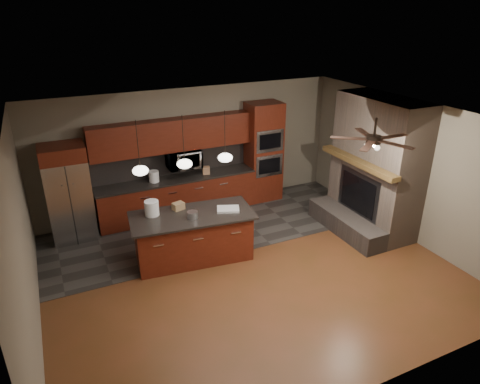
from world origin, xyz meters
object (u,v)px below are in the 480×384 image
microwave (183,159)px  counter_box (206,170)px  oven_tower (263,152)px  counter_bucket (154,176)px  paint_tray (228,209)px  cardboard_box (178,206)px  paint_can (192,215)px  refrigerator (69,193)px  white_bucket (152,208)px  kitchen_island (193,236)px

microwave → counter_box: 0.59m
oven_tower → counter_bucket: size_ratio=9.74×
paint_tray → cardboard_box: (-0.83, 0.43, 0.05)m
paint_can → refrigerator: bearing=134.7°
oven_tower → white_bucket: 3.52m
oven_tower → microwave: oven_tower is taller
oven_tower → microwave: (-1.98, 0.06, 0.11)m
counter_bucket → counter_box: 1.19m
paint_can → paint_tray: bearing=1.5°
kitchen_island → counter_box: 2.14m
oven_tower → cardboard_box: bearing=-149.3°
refrigerator → counter_box: size_ratio=11.30×
white_bucket → paint_can: size_ratio=1.46×
paint_can → white_bucket: bearing=145.8°
counter_bucket → refrigerator: bearing=-177.3°
white_bucket → cardboard_box: (0.50, 0.02, -0.07)m
paint_can → cardboard_box: 0.46m
oven_tower → counter_box: size_ratio=13.55×
cardboard_box → kitchen_island: bearing=-78.4°
kitchen_island → counter_bucket: (-0.20, 1.88, 0.56)m
microwave → paint_tray: 2.09m
cardboard_box → counter_box: (1.14, 1.52, 0.00)m
refrigerator → counter_box: bearing=0.6°
white_bucket → kitchen_island: bearing=-23.4°
microwave → kitchen_island: microwave is taller
white_bucket → counter_box: bearing=43.2°
kitchen_island → cardboard_box: 0.63m
cardboard_box → counter_bucket: (-0.05, 1.57, 0.04)m
white_bucket → counter_bucket: (0.46, 1.59, -0.04)m
paint_tray → white_bucket: bearing=-174.7°
microwave → refrigerator: size_ratio=0.37×
microwave → refrigerator: (-2.45, -0.13, -0.31)m
white_bucket → counter_bucket: 1.66m
microwave → cardboard_box: (-0.66, -1.62, -0.31)m
white_bucket → counter_box: (1.65, 1.54, -0.07)m
paint_tray → paint_can: bearing=-156.2°
paint_can → cardboard_box: (-0.12, 0.45, 0.00)m
kitchen_island → counter_box: size_ratio=13.35×
kitchen_island → paint_tray: (0.67, -0.12, 0.48)m
white_bucket → paint_tray: size_ratio=0.68×
oven_tower → paint_tray: 2.70m
microwave → paint_can: (-0.54, -2.07, -0.32)m
white_bucket → counter_bucket: white_bucket is taller
microwave → oven_tower: bearing=-1.7°
paint_can → paint_tray: size_ratio=0.47×
microwave → white_bucket: (-1.16, -1.64, -0.24)m
refrigerator → oven_tower: bearing=1.0°
paint_can → counter_box: 2.22m
paint_can → kitchen_island: bearing=74.9°
refrigerator → cardboard_box: size_ratio=9.50×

